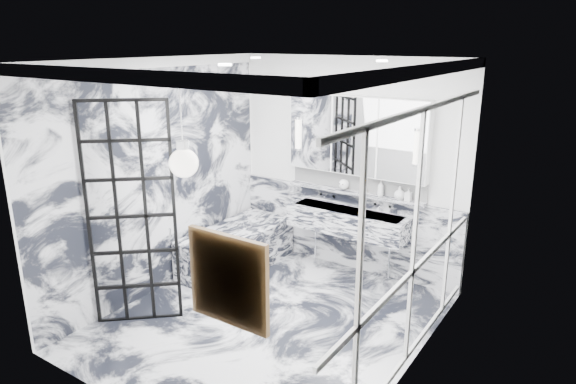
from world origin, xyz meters
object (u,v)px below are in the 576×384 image
Objects in this scene: crittall_door at (132,216)px; mirror_cabinet at (357,136)px; trough_sink at (348,221)px; bathtub at (237,248)px.

mirror_cabinet is (1.36, 2.48, 0.61)m from crittall_door.
crittall_door is 2.90m from mirror_cabinet.
trough_sink is 1.10m from mirror_cabinet.
crittall_door is at bearing -118.73° from mirror_cabinet.
trough_sink is at bearing -90.00° from mirror_cabinet.
crittall_door reaches higher than mirror_cabinet.
mirror_cabinet is at bearing 90.00° from trough_sink.
crittall_door is 1.90m from bathtub.
crittall_door reaches higher than bathtub.
mirror_cabinet is (-0.00, 0.17, 1.09)m from trough_sink.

